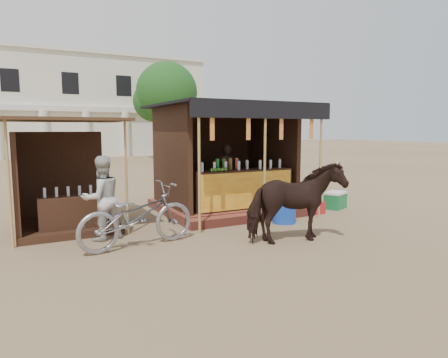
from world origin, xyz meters
TOP-DOWN VIEW (x-y plane):
  - ground at (0.00, 0.00)m, footprint 120.00×120.00m
  - main_stall at (1.00, 3.36)m, footprint 3.60×3.61m
  - secondary_stall at (-3.17, 3.24)m, footprint 2.40×2.40m
  - cow at (0.72, 0.07)m, footprint 1.92×1.06m
  - motorbike at (-2.01, 1.19)m, footprint 2.32×1.10m
  - bystander at (-2.48, 2.00)m, footprint 0.93×0.80m
  - blue_barrel at (1.52, 1.50)m, footprint 0.64×0.64m
  - red_crate at (2.86, 2.00)m, footprint 0.41×0.39m
  - cooler at (3.78, 2.24)m, footprint 0.76×0.66m
  - background_building at (-2.00, 29.94)m, footprint 26.00×7.45m
  - tree at (5.81, 22.14)m, footprint 4.50×4.40m

SIDE VIEW (x-z plane):
  - ground at x=0.00m, z-range 0.00..0.00m
  - red_crate at x=2.86m, z-range 0.00..0.31m
  - cooler at x=3.78m, z-range 0.00..0.46m
  - blue_barrel at x=1.52m, z-range 0.00..0.67m
  - motorbike at x=-2.01m, z-range 0.00..1.17m
  - cow at x=0.72m, z-range 0.00..1.54m
  - bystander at x=-2.48m, z-range 0.00..1.65m
  - secondary_stall at x=-3.17m, z-range -0.34..2.04m
  - main_stall at x=1.00m, z-range -0.37..2.41m
  - background_building at x=-2.00m, z-range -0.11..8.07m
  - tree at x=5.81m, z-range 1.13..8.13m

